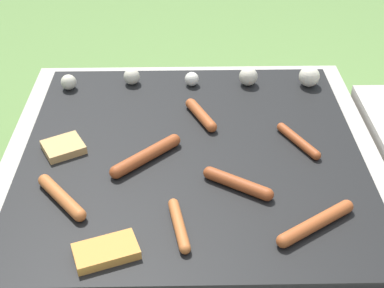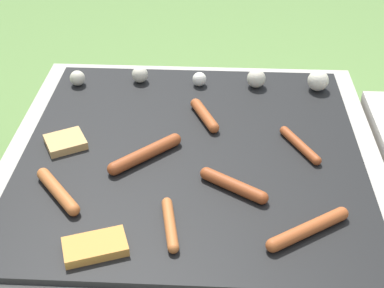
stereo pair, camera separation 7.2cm
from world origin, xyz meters
name	(u,v)px [view 2 (the right image)]	position (x,y,z in m)	size (l,w,h in m)	color
ground_plane	(192,273)	(0.00, 0.00, 0.00)	(14.00, 14.00, 0.00)	#608442
grill	(192,218)	(0.00, 0.00, 0.22)	(0.93, 0.93, 0.45)	#B2AA9E
sausage_front_center	(205,115)	(0.03, 0.14, 0.46)	(0.08, 0.14, 0.03)	#A34C23
sausage_back_right	(233,185)	(0.10, -0.14, 0.46)	(0.15, 0.11, 0.03)	#93421E
sausage_front_left	(58,191)	(-0.28, -0.18, 0.46)	(0.12, 0.14, 0.03)	#B7602D
sausage_front_right	(300,145)	(0.26, 0.02, 0.46)	(0.09, 0.14, 0.02)	#93421E
sausage_mid_left	(145,154)	(-0.11, -0.04, 0.46)	(0.16, 0.15, 0.03)	#93421E
sausage_back_center	(170,224)	(-0.03, -0.27, 0.46)	(0.05, 0.15, 0.02)	#B7602D
sausage_mid_right	(308,229)	(0.25, -0.27, 0.46)	(0.18, 0.12, 0.03)	#A34C23
bread_slice_center	(95,247)	(-0.17, -0.33, 0.46)	(0.14, 0.11, 0.02)	#D18438
bread_slice_left	(65,142)	(-0.31, 0.01, 0.46)	(0.12, 0.12, 0.02)	tan
mushroom_row	(227,79)	(0.08, 0.32, 0.47)	(0.74, 0.07, 0.06)	beige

